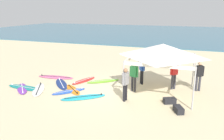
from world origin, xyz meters
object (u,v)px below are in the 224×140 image
at_px(surfboard_pink, 56,77).
at_px(person_grey, 125,82).
at_px(surfboard_teal, 25,87).
at_px(surfboard_blue, 69,91).
at_px(gear_bag_near_tent, 178,110).
at_px(surfboard_orange, 73,90).
at_px(surfboard_red, 84,81).
at_px(surfboard_purple, 22,89).
at_px(canopy_tent, 163,51).
at_px(person_blue, 142,68).
at_px(person_black, 199,74).
at_px(gear_bag_by_pole, 170,101).
at_px(surfboard_navy, 61,84).
at_px(surfboard_lime, 103,81).
at_px(surfboard_white, 39,89).
at_px(surfboard_cyan, 84,97).
at_px(person_red, 174,73).
at_px(person_green, 134,75).

xyz_separation_m(surfboard_pink, person_grey, (5.55, -2.21, 0.95)).
distance_m(surfboard_teal, surfboard_blue, 2.82).
distance_m(surfboard_blue, gear_bag_near_tent, 5.98).
distance_m(surfboard_orange, surfboard_red, 1.70).
xyz_separation_m(surfboard_red, surfboard_purple, (-2.71, -2.53, -0.00)).
distance_m(canopy_tent, surfboard_pink, 7.50).
xyz_separation_m(surfboard_teal, person_blue, (6.35, 3.05, 0.95)).
relative_size(person_black, gear_bag_by_pole, 2.85).
height_order(surfboard_navy, surfboard_purple, same).
bearing_deg(person_black, surfboard_pink, -176.85).
xyz_separation_m(surfboard_orange, surfboard_purple, (-2.86, -0.83, -0.00)).
bearing_deg(surfboard_navy, surfboard_lime, 31.53).
bearing_deg(surfboard_pink, gear_bag_by_pole, -13.19).
relative_size(surfboard_red, person_blue, 1.18).
xyz_separation_m(surfboard_white, surfboard_lime, (2.97, 2.66, 0.00)).
xyz_separation_m(surfboard_cyan, surfboard_navy, (-2.25, 1.48, 0.00)).
bearing_deg(person_red, surfboard_cyan, -145.87).
bearing_deg(surfboard_orange, surfboard_pink, 142.67).
relative_size(surfboard_pink, surfboard_teal, 1.06).
height_order(surfboard_blue, person_blue, person_blue).
relative_size(surfboard_cyan, person_black, 1.33).
distance_m(surfboard_cyan, surfboard_purple, 3.95).
bearing_deg(surfboard_red, surfboard_pink, 178.48).
bearing_deg(surfboard_cyan, gear_bag_near_tent, -1.37).
bearing_deg(surfboard_blue, surfboard_pink, 137.19).
relative_size(surfboard_white, person_black, 1.31).
xyz_separation_m(surfboard_pink, surfboard_blue, (2.24, -2.07, 0.00)).
distance_m(surfboard_white, person_green, 5.53).
xyz_separation_m(surfboard_white, person_blue, (5.37, 3.04, 0.95)).
relative_size(surfboard_blue, person_blue, 1.06).
xyz_separation_m(surfboard_orange, person_grey, (3.25, -0.46, 0.95)).
distance_m(surfboard_red, person_black, 6.99).
relative_size(surfboard_teal, surfboard_purple, 1.33).
bearing_deg(surfboard_orange, person_black, 18.45).
distance_m(surfboard_white, gear_bag_near_tent, 7.77).
distance_m(person_green, gear_bag_by_pole, 2.46).
relative_size(person_grey, person_blue, 1.00).
relative_size(surfboard_teal, gear_bag_by_pole, 4.09).
relative_size(surfboard_red, person_grey, 1.18).
distance_m(surfboard_red, person_green, 3.69).
bearing_deg(surfboard_navy, surfboard_pink, 135.98).
bearing_deg(surfboard_cyan, surfboard_lime, 90.15).
relative_size(person_blue, gear_bag_near_tent, 2.85).
height_order(surfboard_white, surfboard_red, same).
xyz_separation_m(surfboard_blue, gear_bag_by_pole, (5.47, 0.27, 0.10)).
bearing_deg(surfboard_navy, canopy_tent, 5.53).
xyz_separation_m(surfboard_cyan, surfboard_teal, (-3.96, 0.19, -0.00)).
bearing_deg(surfboard_teal, surfboard_pink, 76.76).
bearing_deg(canopy_tent, person_blue, 137.97).
distance_m(surfboard_red, person_grey, 4.13).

